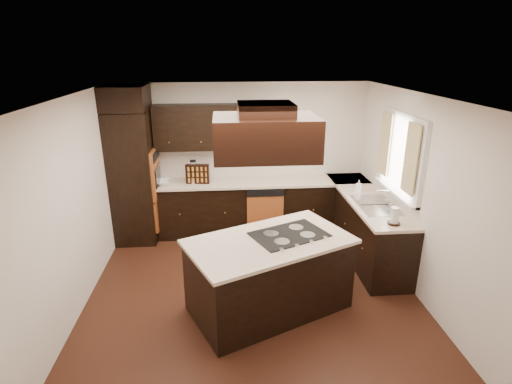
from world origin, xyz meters
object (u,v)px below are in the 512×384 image
oven_column (134,177)px  range_hood (265,137)px  island (269,276)px  spice_rack (198,174)px

oven_column → range_hood: range_hood is taller
oven_column → island: oven_column is taller
island → oven_column: bearing=108.2°
range_hood → oven_column: bearing=129.7°
oven_column → island: size_ratio=1.18×
range_hood → spice_rack: size_ratio=2.76×
range_hood → spice_rack: 2.68m
oven_column → spice_rack: 1.01m
oven_column → range_hood: 3.13m
island → spice_rack: (-0.93, 2.16, 0.64)m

